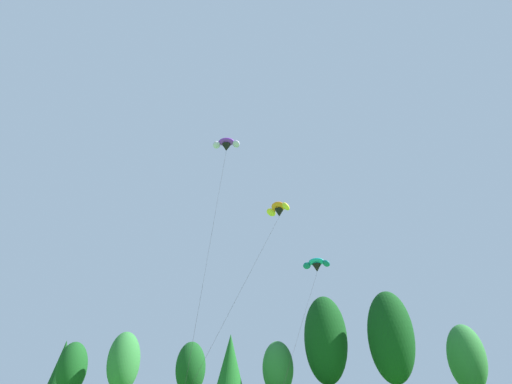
{
  "coord_description": "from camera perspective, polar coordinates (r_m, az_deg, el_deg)",
  "views": [
    {
      "loc": [
        9.31,
        -5.73,
        2.0
      ],
      "look_at": [
        2.27,
        20.11,
        14.8
      ],
      "focal_mm": 29.91,
      "sensor_mm": 36.0,
      "label": 1
    }
  ],
  "objects": [
    {
      "name": "treeline_tree_i",
      "position": [
        63.51,
        26.35,
        -19.26
      ],
      "size": [
        4.59,
        4.59,
        10.34
      ],
      "color": "#472D19",
      "rests_on": "ground_plane"
    },
    {
      "name": "treeline_tree_h",
      "position": [
        59.03,
        17.58,
        -17.94
      ],
      "size": [
        5.66,
        5.66,
        14.31
      ],
      "color": "#472D19",
      "rests_on": "ground_plane"
    },
    {
      "name": "treeline_tree_g",
      "position": [
        60.65,
        9.3,
        -18.89
      ],
      "size": [
        5.68,
        5.68,
        14.36
      ],
      "color": "#472D19",
      "rests_on": "ground_plane"
    },
    {
      "name": "parafoil_kite_far_orange",
      "position": [
        36.06,
        3.03,
        -2.35
      ],
      "size": [
        5.33,
        8.89,
        15.24
      ],
      "color": "orange"
    },
    {
      "name": "treeline_tree_c",
      "position": [
        69.46,
        -17.28,
        -20.85
      ],
      "size": [
        4.66,
        4.66,
        10.59
      ],
      "color": "#472D19",
      "rests_on": "ground_plane"
    },
    {
      "name": "treeline_tree_b",
      "position": [
        73.64,
        -23.4,
        -20.78
      ],
      "size": [
        4.32,
        4.32,
        9.35
      ],
      "color": "#472D19",
      "rests_on": "ground_plane"
    },
    {
      "name": "treeline_tree_e",
      "position": [
        60.02,
        -3.48,
        -21.76
      ],
      "size": [
        3.67,
        3.67,
        9.43
      ],
      "color": "#472D19",
      "rests_on": "ground_plane"
    },
    {
      "name": "parafoil_kite_mid_teal",
      "position": [
        41.07,
        8.1,
        -9.61
      ],
      "size": [
        3.0,
        11.77,
        12.62
      ],
      "color": "teal"
    },
    {
      "name": "treeline_tree_a",
      "position": [
        79.24,
        -24.48,
        -20.34
      ],
      "size": [
        3.81,
        3.81,
        10.04
      ],
      "color": "#472D19",
      "rests_on": "ground_plane"
    },
    {
      "name": "treeline_tree_f",
      "position": [
        61.77,
        2.95,
        -22.46
      ],
      "size": [
        4.15,
        4.15,
        8.72
      ],
      "color": "#472D19",
      "rests_on": "ground_plane"
    },
    {
      "name": "parafoil_kite_high_purple",
      "position": [
        40.83,
        -3.99,
        6.32
      ],
      "size": [
        2.78,
        8.71,
        22.62
      ],
      "color": "purple"
    },
    {
      "name": "treeline_tree_d",
      "position": [
        66.54,
        -8.74,
        -22.25
      ],
      "size": [
        4.25,
        4.25,
        9.09
      ],
      "color": "#472D19",
      "rests_on": "ground_plane"
    }
  ]
}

